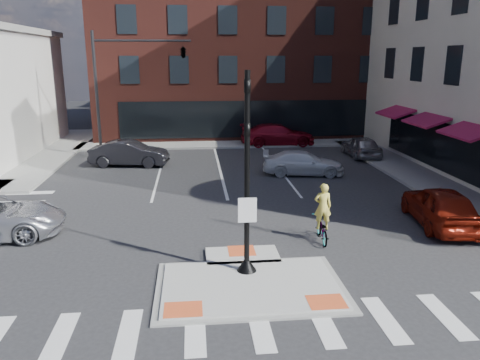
{
  "coord_description": "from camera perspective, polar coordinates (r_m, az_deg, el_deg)",
  "views": [
    {
      "loc": [
        -1.53,
        -12.62,
        6.46
      ],
      "look_at": [
        0.17,
        4.11,
        2.0
      ],
      "focal_mm": 35.0,
      "sensor_mm": 36.0,
      "label": 1
    }
  ],
  "objects": [
    {
      "name": "building_n",
      "position": [
        44.86,
        -0.02,
        16.56
      ],
      "size": [
        24.4,
        18.4,
        15.5
      ],
      "color": "#53211A",
      "rests_on": "ground"
    },
    {
      "name": "ground",
      "position": [
        14.26,
        1.0,
        -12.08
      ],
      "size": [
        120.0,
        120.0,
        0.0
      ],
      "primitive_type": "plane",
      "color": "#28282B",
      "rests_on": "ground"
    },
    {
      "name": "building_far_right",
      "position": [
        67.45,
        3.27,
        14.43
      ],
      "size": [
        12.0,
        12.0,
        12.0
      ],
      "primitive_type": "cube",
      "color": "brown",
      "rests_on": "ground"
    },
    {
      "name": "bg_car_silver",
      "position": [
        31.96,
        14.52,
        4.0
      ],
      "size": [
        1.7,
        4.16,
        1.41
      ],
      "primitive_type": "imported",
      "rotation": [
        0.0,
        0.0,
        3.15
      ],
      "color": "#9D9EA4",
      "rests_on": "ground"
    },
    {
      "name": "sidewalk_e",
      "position": [
        26.54,
        22.07,
        -0.18
      ],
      "size": [
        3.0,
        24.0,
        0.15
      ],
      "primitive_type": "cube",
      "color": "gray",
      "rests_on": "ground"
    },
    {
      "name": "white_pickup",
      "position": [
        26.52,
        7.71,
        2.07
      ],
      "size": [
        4.75,
        2.53,
        1.31
      ],
      "primitive_type": "imported",
      "rotation": [
        0.0,
        0.0,
        1.41
      ],
      "color": "white",
      "rests_on": "ground"
    },
    {
      "name": "bg_car_red",
      "position": [
        35.16,
        4.61,
        5.53
      ],
      "size": [
        5.52,
        2.29,
        1.6
      ],
      "primitive_type": "imported",
      "rotation": [
        0.0,
        0.0,
        1.56
      ],
      "color": "maroon",
      "rests_on": "ground"
    },
    {
      "name": "cyclist",
      "position": [
        17.07,
        9.97,
        -5.03
      ],
      "size": [
        0.71,
        1.72,
        2.14
      ],
      "rotation": [
        0.0,
        0.0,
        3.07
      ],
      "color": "#3F3F44",
      "rests_on": "ground"
    },
    {
      "name": "bg_car_dark",
      "position": [
        29.19,
        -13.34,
        3.2
      ],
      "size": [
        4.83,
        2.25,
        1.53
      ],
      "primitive_type": "imported",
      "rotation": [
        0.0,
        0.0,
        1.43
      ],
      "color": "#232227",
      "rests_on": "ground"
    },
    {
      "name": "refuge_island",
      "position": [
        14.01,
        1.13,
        -12.37
      ],
      "size": [
        5.4,
        4.65,
        0.13
      ],
      "color": "gray",
      "rests_on": "ground"
    },
    {
      "name": "red_sedan",
      "position": [
        19.9,
        23.22,
        -2.94
      ],
      "size": [
        2.45,
        4.86,
        1.59
      ],
      "primitive_type": "imported",
      "rotation": [
        0.0,
        0.0,
        3.01
      ],
      "color": "maroon",
      "rests_on": "ground"
    },
    {
      "name": "mast_arm_signal",
      "position": [
        30.68,
        -9.75,
        14.17
      ],
      "size": [
        6.1,
        2.24,
        8.0
      ],
      "color": "black",
      "rests_on": "ground"
    },
    {
      "name": "signal_pole",
      "position": [
        13.73,
        0.85,
        -2.53
      ],
      "size": [
        0.6,
        0.6,
        5.98
      ],
      "color": "black",
      "rests_on": "refuge_island"
    },
    {
      "name": "building_far_left",
      "position": [
        64.69,
        -8.23,
        13.4
      ],
      "size": [
        10.0,
        12.0,
        10.0
      ],
      "primitive_type": "cube",
      "color": "slate",
      "rests_on": "ground"
    },
    {
      "name": "sidewalk_n",
      "position": [
        35.5,
        1.62,
        4.48
      ],
      "size": [
        26.0,
        3.0,
        0.15
      ],
      "primitive_type": "cube",
      "color": "gray",
      "rests_on": "ground"
    }
  ]
}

